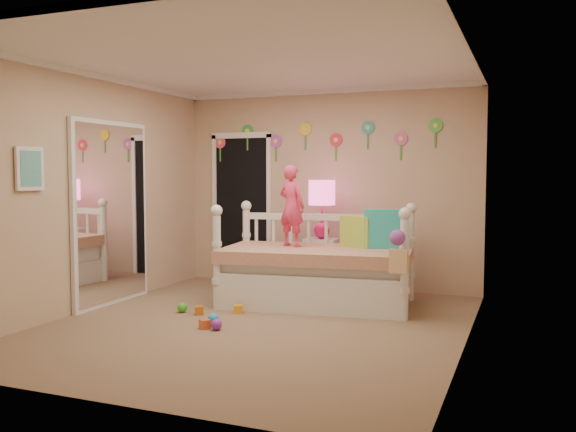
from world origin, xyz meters
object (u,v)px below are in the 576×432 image
at_px(daybed, 317,254).
at_px(table_lamp, 322,200).
at_px(child, 292,206).
at_px(nightstand, 322,265).

distance_m(daybed, table_lamp, 0.95).
height_order(daybed, child, child).
bearing_deg(nightstand, table_lamp, -89.72).
xyz_separation_m(daybed, child, (-0.33, 0.04, 0.54)).
distance_m(child, nightstand, 1.05).
relative_size(daybed, table_lamp, 2.94).
distance_m(daybed, nightstand, 0.78).
bearing_deg(daybed, child, 166.46).
height_order(daybed, nightstand, daybed).
bearing_deg(nightstand, daybed, -75.40).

